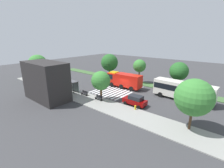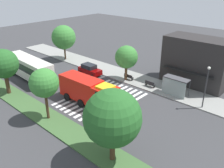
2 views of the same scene
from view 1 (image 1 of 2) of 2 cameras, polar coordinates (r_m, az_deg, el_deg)
The scene contains 19 objects.
ground_plane at distance 35.84m, azimuth 3.70°, elevation -2.41°, with size 120.00×120.00×0.00m, color #38383A.
sidewalk at distance 29.74m, azimuth -6.10°, elevation -6.43°, with size 60.00×4.70×0.14m, color gray.
median_strip at distance 42.05m, azimuth 9.90°, elevation 0.35°, with size 60.00×3.00×0.14m, color #3D6033.
crosswalk at distance 36.61m, azimuth 1.97°, elevation -1.96°, with size 7.65×11.19×0.01m.
fire_truck at distance 37.60m, azimuth 4.01°, elevation 1.63°, with size 8.88×3.00×3.50m.
parked_car_west at distance 28.30m, azimuth 8.30°, elevation -5.86°, with size 4.23×2.01×1.83m.
transit_bus at distance 32.72m, azimuth 24.29°, elevation -1.91°, with size 11.07×3.25×3.54m.
bus_stop_shelter at distance 35.68m, azimuth -14.20°, elevation 0.19°, with size 3.50×1.40×2.46m.
bench_near_shelter at distance 33.05m, azimuth -9.91°, elevation -3.22°, with size 1.60×0.50×0.90m.
bench_west_of_shelter at distance 30.22m, azimuth -4.80°, elevation -4.94°, with size 1.60×0.50×0.90m.
street_lamp at distance 39.22m, azimuth -17.36°, elevation 3.71°, with size 0.36×0.36×5.47m.
storefront_building at distance 32.51m, azimuth -22.73°, elevation 0.99°, with size 9.44×5.52×7.26m.
sidewalk_tree_far_west at distance 21.86m, azimuth 27.50°, elevation -4.34°, with size 4.66×4.66×6.75m.
sidewalk_tree_west at distance 29.20m, azimuth -4.07°, elevation 1.18°, with size 3.56×3.56×5.58m.
sidewalk_tree_east at distance 48.45m, azimuth -25.24°, elevation 6.59°, with size 5.06×5.06×6.95m.
median_tree_far_west at distance 37.40m, azimuth 23.04°, elevation 4.21°, with size 4.01×4.01×6.38m.
median_tree_west at distance 41.14m, azimuth 9.93°, elevation 6.46°, with size 3.27×3.27×6.11m.
median_tree_center at distance 46.90m, azimuth -0.90°, elevation 7.77°, with size 5.01×5.01×6.84m.
fire_hydrant at distance 26.61m, azimuth 8.40°, elevation -8.41°, with size 0.28×0.28×0.70m, color gold.
Camera 1 is at (-19.74, 27.55, 11.66)m, focal length 25.27 mm.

